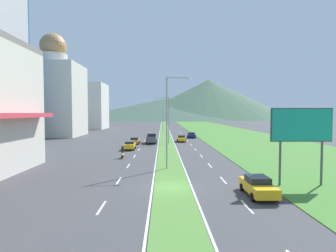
{
  "coord_description": "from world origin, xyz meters",
  "views": [
    {
      "loc": [
        -0.85,
        -23.75,
        6.59
      ],
      "look_at": [
        0.22,
        28.06,
        4.1
      ],
      "focal_mm": 29.18,
      "sensor_mm": 36.0,
      "label": 1
    }
  ],
  "objects": [
    {
      "name": "street_lamp_far",
      "position": [
        -0.38,
        60.22,
        5.15
      ],
      "size": [
        2.93,
        0.37,
        8.91
      ],
      "color": "#99999E",
      "rests_on": "ground_plane"
    },
    {
      "name": "car_1",
      "position": [
        -6.72,
        25.26,
        0.77
      ],
      "size": [
        1.89,
        4.41,
        1.48
      ],
      "rotation": [
        0.0,
        0.0,
        1.57
      ],
      "color": "yellow",
      "rests_on": "ground_plane"
    },
    {
      "name": "edge_line_median_right",
      "position": [
        1.75,
        60.0,
        0.01
      ],
      "size": [
        0.16,
        240.0,
        0.01
      ],
      "primitive_type": "cube",
      "color": "silver",
      "rests_on": "ground_plane"
    },
    {
      "name": "lane_dash_left_8",
      "position": [
        -5.1,
        40.11,
        0.01
      ],
      "size": [
        0.16,
        2.8,
        0.01
      ],
      "primitive_type": "cube",
      "color": "silver",
      "rests_on": "ground_plane"
    },
    {
      "name": "lane_dash_right_4",
      "position": [
        5.1,
        10.05,
        0.01
      ],
      "size": [
        0.16,
        2.8,
        0.01
      ],
      "primitive_type": "cube",
      "color": "silver",
      "rests_on": "ground_plane"
    },
    {
      "name": "lane_dash_right_11",
      "position": [
        5.1,
        62.65,
        0.01
      ],
      "size": [
        0.16,
        2.8,
        0.01
      ],
      "primitive_type": "cube",
      "color": "silver",
      "rests_on": "ground_plane"
    },
    {
      "name": "lane_dash_right_2",
      "position": [
        5.1,
        -4.97,
        0.01
      ],
      "size": [
        0.16,
        2.8,
        0.01
      ],
      "primitive_type": "cube",
      "color": "silver",
      "rests_on": "ground_plane"
    },
    {
      "name": "lane_dash_left_3",
      "position": [
        -5.1,
        2.54,
        0.01
      ],
      "size": [
        0.16,
        2.8,
        0.01
      ],
      "primitive_type": "cube",
      "color": "silver",
      "rests_on": "ground_plane"
    },
    {
      "name": "car_3",
      "position": [
        3.49,
        38.52,
        0.75
      ],
      "size": [
        1.95,
        4.43,
        1.46
      ],
      "rotation": [
        0.0,
        0.0,
        -1.57
      ],
      "color": "yellow",
      "rests_on": "ground_plane"
    },
    {
      "name": "lane_dash_right_6",
      "position": [
        5.1,
        25.08,
        0.01
      ],
      "size": [
        0.16,
        2.8,
        0.01
      ],
      "primitive_type": "cube",
      "color": "silver",
      "rests_on": "ground_plane"
    },
    {
      "name": "car_2",
      "position": [
        6.84,
        48.03,
        0.75
      ],
      "size": [
        1.99,
        4.05,
        1.44
      ],
      "rotation": [
        0.0,
        0.0,
        -1.57
      ],
      "color": "navy",
      "rests_on": "ground_plane"
    },
    {
      "name": "pickup_truck_0",
      "position": [
        -3.23,
        35.63,
        0.98
      ],
      "size": [
        2.18,
        5.4,
        2.0
      ],
      "rotation": [
        0.0,
        0.0,
        1.57
      ],
      "color": "#515459",
      "rests_on": "ground_plane"
    },
    {
      "name": "street_lamp_mid",
      "position": [
        0.16,
        34.14,
        5.72
      ],
      "size": [
        3.1,
        0.29,
        9.98
      ],
      "color": "#99999E",
      "rests_on": "ground_plane"
    },
    {
      "name": "lane_dash_left_10",
      "position": [
        -5.1,
        55.14,
        0.01
      ],
      "size": [
        0.16,
        2.8,
        0.01
      ],
      "primitive_type": "cube",
      "color": "silver",
      "rests_on": "ground_plane"
    },
    {
      "name": "lane_dash_left_4",
      "position": [
        -5.1,
        10.05,
        0.01
      ],
      "size": [
        0.16,
        2.8,
        0.01
      ],
      "primitive_type": "cube",
      "color": "silver",
      "rests_on": "ground_plane"
    },
    {
      "name": "lane_dash_left_2",
      "position": [
        -5.1,
        -4.97,
        0.01
      ],
      "size": [
        0.16,
        2.8,
        0.01
      ],
      "primitive_type": "cube",
      "color": "silver",
      "rests_on": "ground_plane"
    },
    {
      "name": "lane_dash_left_6",
      "position": [
        -5.1,
        25.08,
        0.01
      ],
      "size": [
        0.16,
        2.8,
        0.01
      ],
      "primitive_type": "cube",
      "color": "silver",
      "rests_on": "ground_plane"
    },
    {
      "name": "billboard_roadside",
      "position": [
        11.63,
        0.33,
        5.25
      ],
      "size": [
        5.62,
        0.28,
        7.04
      ],
      "color": "#4C4C51",
      "rests_on": "ground_plane"
    },
    {
      "name": "hill_far_left",
      "position": [
        -118.57,
        248.5,
        14.12
      ],
      "size": [
        135.85,
        135.85,
        28.25
      ],
      "primitive_type": "cone",
      "color": "#3D5647",
      "rests_on": "ground_plane"
    },
    {
      "name": "motorcycle_rider",
      "position": [
        -6.65,
        15.89,
        0.75
      ],
      "size": [
        0.36,
        2.0,
        1.8
      ],
      "rotation": [
        0.0,
        0.0,
        1.57
      ],
      "color": "black",
      "rests_on": "ground_plane"
    },
    {
      "name": "street_lamp_near",
      "position": [
        -0.06,
        8.02,
        6.13
      ],
      "size": [
        2.96,
        0.28,
        10.81
      ],
      "color": "#99999E",
      "rests_on": "ground_plane"
    },
    {
      "name": "lane_dash_right_8",
      "position": [
        5.1,
        40.11,
        0.01
      ],
      "size": [
        0.16,
        2.8,
        0.01
      ],
      "primitive_type": "cube",
      "color": "silver",
      "rests_on": "ground_plane"
    },
    {
      "name": "lane_dash_left_7",
      "position": [
        -5.1,
        32.6,
        0.01
      ],
      "size": [
        0.16,
        2.8,
        0.01
      ],
      "primitive_type": "cube",
      "color": "silver",
      "rests_on": "ground_plane"
    },
    {
      "name": "domed_building",
      "position": [
        -31.72,
        54.85,
        11.65
      ],
      "size": [
        14.99,
        14.99,
        28.97
      ],
      "color": "beige",
      "rests_on": "ground_plane"
    },
    {
      "name": "lane_dash_right_7",
      "position": [
        5.1,
        32.6,
        0.01
      ],
      "size": [
        0.16,
        2.8,
        0.01
      ],
      "primitive_type": "cube",
      "color": "silver",
      "rests_on": "ground_plane"
    },
    {
      "name": "ground_plane",
      "position": [
        0.0,
        0.0,
        0.0
      ],
      "size": [
        600.0,
        600.0,
        0.0
      ],
      "primitive_type": "plane",
      "color": "#424244"
    },
    {
      "name": "midrise_colored",
      "position": [
        -32.34,
        90.75,
        9.34
      ],
      "size": [
        15.41,
        15.41,
        18.68
      ],
      "primitive_type": "cube",
      "color": "silver",
      "rests_on": "ground_plane"
    },
    {
      "name": "hill_far_right",
      "position": [
        51.56,
        286.31,
        22.16
      ],
      "size": [
        179.9,
        179.9,
        44.32
      ],
      "primitive_type": "cone",
      "color": "#47664C",
      "rests_on": "ground_plane"
    },
    {
      "name": "car_0",
      "position": [
        -6.71,
        34.13,
        0.73
      ],
      "size": [
        1.97,
        4.49,
        1.41
      ],
      "rotation": [
        0.0,
        0.0,
        1.57
      ],
      "color": "#C6842D",
      "rests_on": "ground_plane"
    },
    {
      "name": "lane_dash_right_10",
      "position": [
        5.1,
        55.14,
        0.01
      ],
      "size": [
        0.16,
        2.8,
        0.01
      ],
      "primitive_type": "cube",
      "color": "silver",
      "rests_on": "ground_plane"
    },
    {
      "name": "lane_dash_right_9",
      "position": [
        5.1,
        47.62,
        0.01
      ],
      "size": [
        0.16,
        2.8,
        0.01
      ],
      "primitive_type": "cube",
      "color": "silver",
      "rests_on": "ground_plane"
    },
    {
      "name": "grass_verge_right",
      "position": [
        20.6,
        60.0,
        0.03
      ],
      "size": [
        24.0,
        240.0,
        0.06
      ],
      "primitive_type": "cube",
      "color": "#477F33",
      "rests_on": "ground_plane"
    },
    {
      "name": "lane_dash_left_12",
      "position": [
        -5.1,
        70.16,
        0.01
      ],
      "size": [
        0.16,
        2.8,
        0.01
      ],
      "primitive_type": "cube",
      "color": "silver",
      "rests_on": "ground_plane"
    },
    {
      "name": "hill_far_center",
      "position": [
        4.03,
        290.5,
        11.68
      ],
      "size": [
        217.93,
        217.93,
        23.36
      ],
      "primitive_type": "cone",
      "color": "#3D5647",
      "rests_on": "ground_plane"
    },
    {
      "name": "car_4",
      "position": [
        6.76,
        -2.47,
        0.79
      ],
      "size": [
        2.0,
        4.46,
        1.53
      ],
      "rotation": [
        0.0,
        0.0,
        -1.57
      ],
      "color": "yellow",
      "rests_on": "ground_plane"
    },
    {
      "name": "lane_dash_left_11",
      "position": [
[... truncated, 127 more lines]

